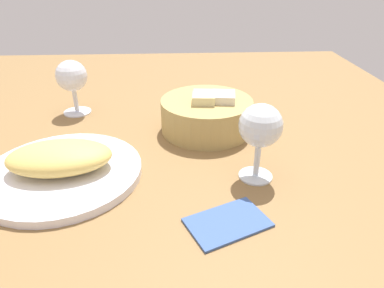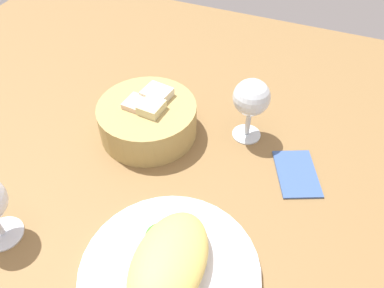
{
  "view_description": "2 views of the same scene",
  "coord_description": "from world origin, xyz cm",
  "px_view_note": "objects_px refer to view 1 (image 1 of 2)",
  "views": [
    {
      "loc": [
        8.19,
        -62.84,
        32.85
      ],
      "look_at": [
        11.09,
        -8.49,
        3.16
      ],
      "focal_mm": 32.42,
      "sensor_mm": 36.0,
      "label": 1
    },
    {
      "loc": [
        -33.53,
        -25.59,
        53.74
      ],
      "look_at": [
        9.95,
        -7.75,
        5.58
      ],
      "focal_mm": 36.03,
      "sensor_mm": 36.0,
      "label": 2
    }
  ],
  "objects_px": {
    "plate": "(63,173)",
    "bread_basket": "(207,114)",
    "folded_napkin": "(228,221)",
    "wine_glass_near": "(260,129)",
    "wine_glass_far": "(72,79)"
  },
  "relations": [
    {
      "from": "bread_basket",
      "to": "plate",
      "type": "bearing_deg",
      "value": -147.62
    },
    {
      "from": "plate",
      "to": "folded_napkin",
      "type": "relative_size",
      "value": 2.4
    },
    {
      "from": "plate",
      "to": "folded_napkin",
      "type": "bearing_deg",
      "value": -26.99
    },
    {
      "from": "plate",
      "to": "bread_basket",
      "type": "bearing_deg",
      "value": 32.38
    },
    {
      "from": "wine_glass_near",
      "to": "folded_napkin",
      "type": "distance_m",
      "value": 0.16
    },
    {
      "from": "plate",
      "to": "bread_basket",
      "type": "xyz_separation_m",
      "value": [
        0.26,
        0.16,
        0.03
      ]
    },
    {
      "from": "bread_basket",
      "to": "folded_napkin",
      "type": "relative_size",
      "value": 1.73
    },
    {
      "from": "folded_napkin",
      "to": "bread_basket",
      "type": "bearing_deg",
      "value": 66.58
    },
    {
      "from": "plate",
      "to": "wine_glass_far",
      "type": "distance_m",
      "value": 0.29
    },
    {
      "from": "wine_glass_far",
      "to": "folded_napkin",
      "type": "height_order",
      "value": "wine_glass_far"
    },
    {
      "from": "wine_glass_far",
      "to": "folded_napkin",
      "type": "distance_m",
      "value": 0.51
    },
    {
      "from": "bread_basket",
      "to": "folded_napkin",
      "type": "distance_m",
      "value": 0.3
    },
    {
      "from": "bread_basket",
      "to": "wine_glass_near",
      "type": "xyz_separation_m",
      "value": [
        0.07,
        -0.18,
        0.05
      ]
    },
    {
      "from": "bread_basket",
      "to": "wine_glass_far",
      "type": "relative_size",
      "value": 1.52
    },
    {
      "from": "bread_basket",
      "to": "wine_glass_far",
      "type": "distance_m",
      "value": 0.32
    }
  ]
}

